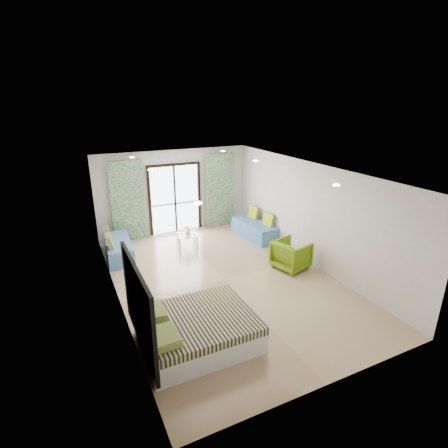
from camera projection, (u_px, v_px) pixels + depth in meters
name	position (u px, v px, depth m)	size (l,w,h in m)	color
floor	(224.00, 279.00, 8.63)	(5.00, 7.50, 0.01)	#9E7F5E
ceiling	(224.00, 171.00, 7.72)	(5.00, 7.50, 0.01)	silver
wall_back	(174.00, 192.00, 11.36)	(5.00, 0.01, 2.70)	silver
wall_front	(337.00, 311.00, 4.99)	(5.00, 0.01, 2.70)	silver
wall_left	(114.00, 246.00, 7.16)	(0.01, 7.50, 2.70)	silver
wall_right	(310.00, 214.00, 9.19)	(0.01, 7.50, 2.70)	silver
balcony_door	(175.00, 195.00, 11.36)	(1.76, 0.08, 2.28)	black
balcony_rail	(175.00, 204.00, 11.48)	(1.52, 0.03, 0.04)	#595451
curtain_left	(128.00, 202.00, 10.61)	(1.00, 0.10, 2.50)	silver
curtain_right	(220.00, 191.00, 11.87)	(1.00, 0.10, 2.50)	silver
downlight_a	(198.00, 203.00, 5.46)	(0.12, 0.12, 0.02)	#FFE0B2
downlight_b	(336.00, 185.00, 6.59)	(0.12, 0.12, 0.02)	#FFE0B2
downlight_c	(150.00, 170.00, 8.01)	(0.12, 0.12, 0.02)	#FFE0B2
downlight_d	(256.00, 161.00, 9.14)	(0.12, 0.12, 0.02)	#FFE0B2
downlight_e	(132.00, 157.00, 9.71)	(0.12, 0.12, 0.02)	#FFE0B2
downlight_f	(223.00, 151.00, 10.84)	(0.12, 0.12, 0.02)	#FFE0B2
headboard	(138.00, 307.00, 5.63)	(0.06, 2.10, 1.50)	black
switch_plate	(123.00, 274.00, 6.69)	(0.02, 0.10, 0.10)	silver
bed	(196.00, 330.00, 6.29)	(2.00, 1.63, 0.69)	silver
daybed_left	(118.00, 248.00, 9.77)	(0.79, 1.77, 0.85)	#4A73B1
daybed_right	(255.00, 229.00, 11.20)	(0.82, 1.81, 0.87)	#4A73B1
coffee_table	(187.00, 236.00, 10.42)	(0.69, 0.69, 0.68)	silver
vase	(188.00, 232.00, 10.40)	(0.17, 0.18, 0.17)	white
armchair	(291.00, 253.00, 9.07)	(0.81, 0.76, 0.83)	#649012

